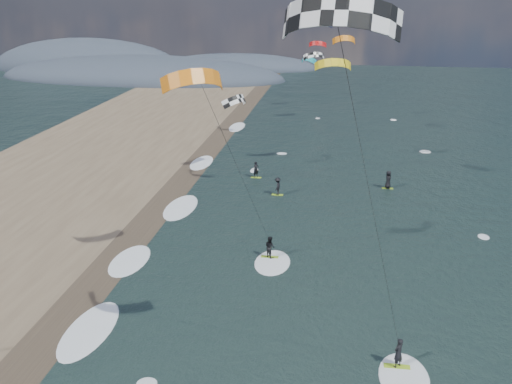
# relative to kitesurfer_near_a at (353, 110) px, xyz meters

# --- Properties ---
(wet_sand_strip) EXTENTS (3.00, 240.00, 0.00)m
(wet_sand_strip) POSITION_rel_kitesurfer_near_a_xyz_m (-16.45, 9.75, -14.72)
(wet_sand_strip) COLOR #382D23
(wet_sand_strip) RESTS_ON ground
(coastal_hills) EXTENTS (80.00, 41.00, 15.00)m
(coastal_hills) POSITION_rel_kitesurfer_near_a_xyz_m (-49.29, 107.61, -14.73)
(coastal_hills) COLOR #3D4756
(coastal_hills) RESTS_ON ground
(kitesurfer_near_a) EXTENTS (7.79, 8.55, 19.17)m
(kitesurfer_near_a) POSITION_rel_kitesurfer_near_a_xyz_m (0.00, 0.00, 0.00)
(kitesurfer_near_a) COLOR #8DBB21
(kitesurfer_near_a) RESTS_ON ground
(kitesurfer_near_b) EXTENTS (7.07, 8.96, 15.15)m
(kitesurfer_near_b) POSITION_rel_kitesurfer_near_a_xyz_m (-7.53, 12.57, -4.88)
(kitesurfer_near_b) COLOR #8DBB21
(kitesurfer_near_b) RESTS_ON ground
(far_kitesurfers) EXTENTS (14.64, 5.90, 1.85)m
(far_kitesurfers) POSITION_rel_kitesurfer_near_a_xyz_m (-2.93, 32.49, -13.83)
(far_kitesurfers) COLOR #8DBB21
(far_kitesurfers) RESTS_ON ground
(bg_kite_field) EXTENTS (13.37, 63.12, 10.80)m
(bg_kite_field) POSITION_rel_kitesurfer_near_a_xyz_m (-4.62, 55.67, -3.45)
(bg_kite_field) COLOR red
(bg_kite_field) RESTS_ON ground
(shoreline_surf) EXTENTS (2.40, 79.40, 0.11)m
(shoreline_surf) POSITION_rel_kitesurfer_near_a_xyz_m (-15.25, 14.50, -14.73)
(shoreline_surf) COLOR white
(shoreline_surf) RESTS_ON ground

